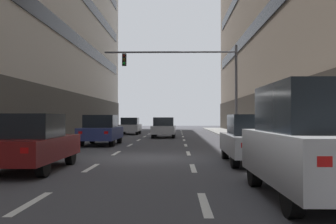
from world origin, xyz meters
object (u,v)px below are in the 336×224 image
car_driving_1 (101,130)px  car_parked_1 (254,139)px  car_parked_0 (313,142)px  pedestrian_0 (272,127)px  car_driving_0 (164,128)px  car_driving_2 (130,126)px  pedestrian_1 (303,128)px  traffic_signal_0 (196,73)px  car_driving_3 (30,143)px

car_driving_1 → car_parked_1: bearing=-51.7°
car_parked_0 → pedestrian_0: car_parked_0 is taller
car_driving_0 → car_driving_2: bearing=119.7°
car_parked_1 → pedestrian_0: (2.97, 9.62, 0.18)m
car_driving_2 → car_parked_0: bearing=-76.4°
car_parked_0 → pedestrian_1: 7.57m
traffic_signal_0 → pedestrian_0: 6.76m
traffic_signal_0 → pedestrian_0: (4.31, -3.75, -3.61)m
car_driving_3 → traffic_signal_0: (5.62, 15.30, 3.78)m
car_driving_0 → pedestrian_0: 10.07m
car_parked_1 → traffic_signal_0: bearing=95.7°
car_driving_2 → car_driving_3: size_ratio=0.93×
car_driving_3 → car_parked_1: (6.96, 1.93, -0.00)m
car_parked_0 → car_driving_0: bearing=99.0°
car_driving_2 → pedestrian_0: 16.76m
car_parked_1 → pedestrian_0: car_parked_1 is taller
car_driving_2 → car_parked_1: (7.01, -23.08, 0.05)m
car_driving_1 → pedestrian_0: car_driving_1 is taller
car_driving_0 → car_parked_1: size_ratio=0.95×
car_driving_1 → car_parked_0: bearing=-64.6°
car_driving_0 → car_parked_1: bearing=-78.0°
pedestrian_1 → car_parked_0: bearing=-106.4°
car_driving_1 → pedestrian_0: (9.93, 0.80, 0.15)m
car_driving_0 → car_parked_0: size_ratio=0.92×
traffic_signal_0 → pedestrian_0: traffic_signal_0 is taller
car_parked_1 → pedestrian_1: (2.14, 1.45, 0.33)m
car_driving_1 → traffic_signal_0: bearing=39.0°
car_driving_2 → traffic_signal_0: size_ratio=0.46×
car_parked_0 → car_parked_1: (-0.00, 5.81, -0.28)m
car_driving_2 → traffic_signal_0: bearing=-59.7°
car_parked_0 → car_parked_1: size_ratio=1.03×
car_driving_1 → car_parked_0: size_ratio=1.00×
car_driving_1 → car_parked_0: (6.95, -14.63, 0.26)m
car_driving_3 → traffic_signal_0: 16.73m
car_driving_0 → car_driving_1: bearing=-111.5°
car_driving_1 → car_parked_0: car_parked_0 is taller
car_parked_0 → traffic_signal_0: 19.54m
car_parked_1 → car_parked_0: bearing=-90.0°
car_parked_1 → car_driving_3: bearing=-164.5°
car_driving_2 → traffic_signal_0: traffic_signal_0 is taller
traffic_signal_0 → car_driving_2: bearing=120.3°
car_driving_3 → car_parked_0: (6.96, -3.88, 0.28)m
traffic_signal_0 → pedestrian_0: size_ratio=6.10×
car_driving_0 → car_parked_1: car_parked_1 is taller
car_driving_2 → traffic_signal_0: (5.67, -9.71, 3.84)m
pedestrian_1 → car_driving_1: bearing=141.0°
car_driving_0 → car_driving_3: bearing=-99.8°
car_driving_3 → pedestrian_0: car_driving_3 is taller
car_driving_0 → pedestrian_0: size_ratio=2.83×
car_driving_0 → car_parked_0: (3.65, -23.01, 0.32)m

